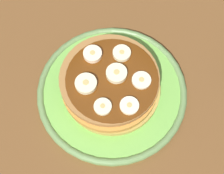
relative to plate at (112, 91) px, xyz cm
name	(u,v)px	position (x,y,z in cm)	size (l,w,h in cm)	color
ground_plane	(112,98)	(0.00, 0.00, -2.58)	(140.00, 140.00, 3.00)	brown
plate	(112,91)	(0.00, 0.00, 0.00)	(24.36, 24.36, 2.01)	#72B74C
pancake_stack	(111,85)	(-0.05, -0.06, 2.66)	(16.47, 16.25, 4.19)	tan
banana_slice_0	(118,75)	(0.26, 0.96, 5.12)	(3.20, 3.20, 1.08)	beige
banana_slice_1	(122,53)	(-1.91, 4.06, 5.04)	(2.81, 2.81, 0.92)	#F5EABB
banana_slice_2	(141,80)	(3.37, 2.83, 4.92)	(2.88, 2.88, 0.69)	#F3E6BF
banana_slice_3	(103,107)	(2.30, -4.21, 4.97)	(2.60, 2.60, 0.78)	#EEEBBD
banana_slice_4	(129,106)	(4.89, -1.38, 4.93)	(2.80, 2.80, 0.70)	#FDF1C4
banana_slice_5	(86,84)	(-2.02, -3.43, 5.10)	(3.27, 3.27, 1.05)	#EFEABA
banana_slice_6	(93,54)	(-4.98, 0.76, 5.09)	(2.90, 2.90, 1.03)	#FEE5C0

